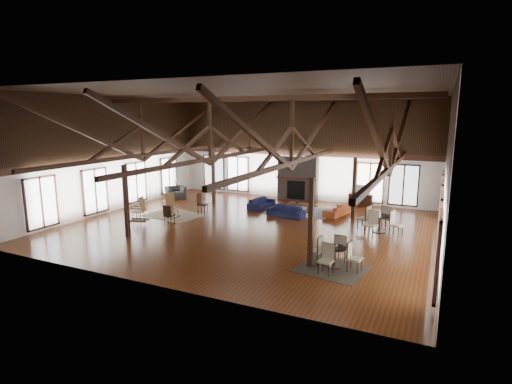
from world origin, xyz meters
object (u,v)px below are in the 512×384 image
at_px(sofa_orange, 337,210).
at_px(tv_console, 361,200).
at_px(sofa_navy_left, 261,203).
at_px(coffee_table, 299,204).
at_px(cafe_table_far, 380,220).
at_px(sofa_navy_front, 286,211).
at_px(armchair, 176,193).
at_px(cafe_table_near, 334,253).

xyz_separation_m(sofa_orange, tv_console, (0.66, 2.90, 0.07)).
distance_m(sofa_navy_left, coffee_table, 2.21).
bearing_deg(cafe_table_far, coffee_table, 154.87).
xyz_separation_m(cafe_table_far, tv_console, (-1.77, 5.11, -0.20)).
bearing_deg(cafe_table_far, sofa_navy_front, 170.12).
bearing_deg(sofa_navy_left, coffee_table, -81.25).
height_order(sofa_navy_left, sofa_orange, sofa_navy_left).
bearing_deg(tv_console, coffee_table, -130.88).
bearing_deg(armchair, sofa_navy_front, -61.19).
bearing_deg(cafe_table_near, armchair, 148.85).
height_order(coffee_table, tv_console, tv_console).
bearing_deg(coffee_table, cafe_table_near, -52.56).
bearing_deg(sofa_orange, coffee_table, -73.18).
relative_size(cafe_table_far, tv_console, 1.57).
height_order(coffee_table, cafe_table_near, cafe_table_near).
bearing_deg(cafe_table_near, coffee_table, 117.52).
relative_size(armchair, tv_console, 0.88).
distance_m(coffee_table, cafe_table_near, 7.86).
distance_m(cafe_table_near, tv_console, 10.06).
xyz_separation_m(sofa_navy_front, sofa_navy_left, (-1.93, 1.26, -0.01)).
height_order(sofa_navy_left, tv_console, tv_console).
bearing_deg(sofa_orange, sofa_navy_left, -75.45).
relative_size(sofa_navy_front, cafe_table_far, 0.93).
xyz_separation_m(sofa_orange, cafe_table_near, (1.66, -7.11, 0.23)).
bearing_deg(armchair, cafe_table_far, -61.23).
height_order(sofa_orange, armchair, armchair).
distance_m(sofa_orange, cafe_table_near, 7.31).
height_order(cafe_table_near, tv_console, cafe_table_near).
xyz_separation_m(cafe_table_near, cafe_table_far, (0.77, 4.91, 0.04)).
bearing_deg(cafe_table_far, armchair, 170.18).
bearing_deg(sofa_navy_front, armchair, 178.95).
xyz_separation_m(sofa_navy_front, cafe_table_near, (3.91, -5.72, 0.21)).
height_order(sofa_navy_left, coffee_table, sofa_navy_left).
height_order(sofa_navy_front, coffee_table, sofa_navy_front).
xyz_separation_m(sofa_navy_left, tv_console, (4.84, 3.03, 0.06)).
bearing_deg(sofa_orange, cafe_table_far, 60.49).
relative_size(sofa_navy_front, sofa_orange, 1.06).
height_order(armchair, cafe_table_near, cafe_table_near).
relative_size(armchair, cafe_table_far, 0.56).
xyz_separation_m(armchair, cafe_table_near, (11.68, -7.06, 0.11)).
relative_size(sofa_orange, cafe_table_near, 0.94).
relative_size(sofa_navy_front, armchair, 1.65).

